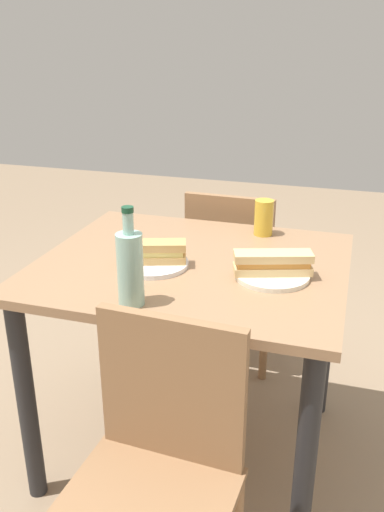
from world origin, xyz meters
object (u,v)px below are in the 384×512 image
object	(u,v)px
baguette_sandwich_near	(153,252)
knife_far	(266,266)
knife_near	(150,255)
baguette_sandwich_far	(273,263)
plate_near	(153,264)
water_bottle	(130,267)
dining_table	(192,296)
chair_far	(232,268)
plate_far	(272,275)
chair_near	(157,468)
beer_glass	(264,218)

from	to	relation	value
baguette_sandwich_near	knife_far	distance (m)	0.36
knife_near	baguette_sandwich_far	bearing A→B (deg)	-2.92
plate_near	baguette_sandwich_far	xyz separation A→B (m)	(0.38, 0.02, 0.04)
baguette_sandwich_far	knife_far	size ratio (longest dim) A/B	1.59
knife_far	water_bottle	distance (m)	0.47
baguette_sandwich_near	water_bottle	xyz separation A→B (m)	(0.04, -0.27, 0.06)
dining_table	chair_far	size ratio (longest dim) A/B	1.18
dining_table	knife_far	world-z (taller)	knife_far
plate_far	baguette_sandwich_far	distance (m)	0.04
knife_near	plate_far	distance (m)	0.41
knife_near	baguette_sandwich_near	bearing A→B (deg)	-59.01
dining_table	plate_near	world-z (taller)	plate_near
plate_near	knife_near	size ratio (longest dim) A/B	1.42
chair_near	baguette_sandwich_near	world-z (taller)	baguette_sandwich_near
chair_far	knife_near	distance (m)	0.73
knife_near	beer_glass	distance (m)	0.48
dining_table	water_bottle	xyz separation A→B (m)	(-0.07, -0.34, 0.24)
chair_near	water_bottle	size ratio (longest dim) A/B	3.01
knife_far	baguette_sandwich_far	bearing A→B (deg)	-59.06
knife_near	baguette_sandwich_far	distance (m)	0.41
baguette_sandwich_near	baguette_sandwich_far	size ratio (longest dim) A/B	0.90
chair_near	knife_far	xyz separation A→B (m)	(0.14, 0.62, 0.30)
dining_table	chair_far	bearing A→B (deg)	90.21
dining_table	plate_near	xyz separation A→B (m)	(-0.11, -0.07, 0.13)
baguette_sandwich_far	dining_table	bearing A→B (deg)	170.01
chair_far	plate_near	xyz separation A→B (m)	(-0.11, -0.69, 0.29)
plate_near	baguette_sandwich_near	xyz separation A→B (m)	(0.00, 0.00, 0.04)
chair_far	baguette_sandwich_near	size ratio (longest dim) A/B	3.79
chair_near	water_bottle	distance (m)	0.52
plate_near	water_bottle	size ratio (longest dim) A/B	0.82
plate_near	knife_near	world-z (taller)	knife_near
dining_table	baguette_sandwich_near	distance (m)	0.22
knife_far	beer_glass	size ratio (longest dim) A/B	1.18
knife_far	water_bottle	xyz separation A→B (m)	(-0.32, -0.33, 0.09)
knife_far	dining_table	bearing A→B (deg)	178.79
chair_far	baguette_sandwich_near	distance (m)	0.78
chair_far	water_bottle	world-z (taller)	water_bottle
baguette_sandwich_near	baguette_sandwich_far	world-z (taller)	same
baguette_sandwich_near	plate_far	bearing A→B (deg)	3.38
baguette_sandwich_near	water_bottle	world-z (taller)	water_bottle
water_bottle	plate_far	bearing A→B (deg)	40.20
beer_glass	dining_table	bearing A→B (deg)	-118.08
baguette_sandwich_far	knife_far	world-z (taller)	baguette_sandwich_far
beer_glass	knife_near	bearing A→B (deg)	-131.15
dining_table	baguette_sandwich_far	distance (m)	0.33
water_bottle	chair_near	bearing A→B (deg)	-58.65
beer_glass	baguette_sandwich_far	bearing A→B (deg)	-75.66
water_bottle	baguette_sandwich_far	bearing A→B (deg)	40.20
plate_near	baguette_sandwich_far	bearing A→B (deg)	3.38
dining_table	knife_near	world-z (taller)	knife_near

